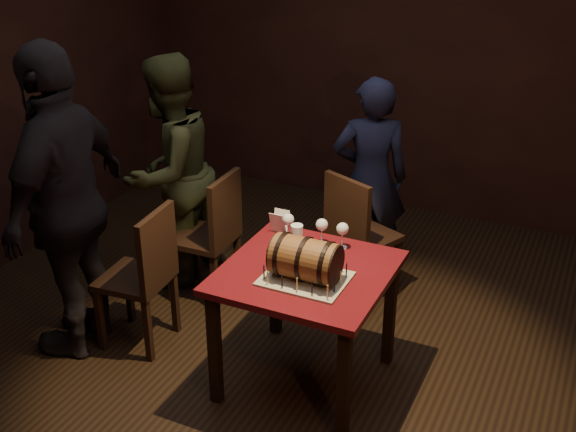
% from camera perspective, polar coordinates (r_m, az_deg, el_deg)
% --- Properties ---
extents(room_shell, '(5.04, 5.04, 2.80)m').
position_cam_1_polar(room_shell, '(3.88, 0.20, 5.61)').
color(room_shell, black).
rests_on(room_shell, ground).
extents(pub_table, '(0.90, 0.90, 0.75)m').
position_cam_1_polar(pub_table, '(4.03, 1.46, -5.60)').
color(pub_table, '#490C12').
rests_on(pub_table, ground).
extents(cake_board, '(0.45, 0.35, 0.01)m').
position_cam_1_polar(cake_board, '(3.87, 1.36, -4.98)').
color(cake_board, '#A79F86').
rests_on(cake_board, pub_table).
extents(barrel_cake, '(0.41, 0.24, 0.24)m').
position_cam_1_polar(barrel_cake, '(3.82, 1.38, -3.42)').
color(barrel_cake, brown).
rests_on(barrel_cake, cake_board).
extents(birthday_candles, '(0.40, 0.30, 0.09)m').
position_cam_1_polar(birthday_candles, '(3.85, 1.37, -4.38)').
color(birthday_candles, '#EEE18E').
rests_on(birthday_candles, cake_board).
extents(wine_glass_left, '(0.07, 0.07, 0.16)m').
position_cam_1_polar(wine_glass_left, '(4.25, 0.01, -0.36)').
color(wine_glass_left, silver).
rests_on(wine_glass_left, pub_table).
extents(wine_glass_mid, '(0.07, 0.07, 0.16)m').
position_cam_1_polar(wine_glass_mid, '(4.19, 2.69, -0.78)').
color(wine_glass_mid, silver).
rests_on(wine_glass_mid, pub_table).
extents(wine_glass_right, '(0.07, 0.07, 0.16)m').
position_cam_1_polar(wine_glass_right, '(4.15, 4.33, -1.10)').
color(wine_glass_right, silver).
rests_on(wine_glass_right, pub_table).
extents(pint_of_ale, '(0.07, 0.07, 0.15)m').
position_cam_1_polar(pint_of_ale, '(4.16, 0.70, -1.70)').
color(pint_of_ale, silver).
rests_on(pint_of_ale, pub_table).
extents(menu_card, '(0.10, 0.05, 0.13)m').
position_cam_1_polar(menu_card, '(4.35, -0.68, -0.48)').
color(menu_card, white).
rests_on(menu_card, pub_table).
extents(chair_back, '(0.53, 0.53, 0.93)m').
position_cam_1_polar(chair_back, '(4.92, 5.42, -1.17)').
color(chair_back, black).
rests_on(chair_back, ground).
extents(chair_left_rear, '(0.41, 0.41, 0.93)m').
position_cam_1_polar(chair_left_rear, '(4.93, -5.93, -1.15)').
color(chair_left_rear, black).
rests_on(chair_left_rear, ground).
extents(chair_left_front, '(0.43, 0.43, 0.93)m').
position_cam_1_polar(chair_left_front, '(4.50, -11.22, -4.28)').
color(chair_left_front, black).
rests_on(chair_left_front, ground).
extents(person_back, '(0.64, 0.55, 1.49)m').
position_cam_1_polar(person_back, '(5.20, 6.50, 2.97)').
color(person_back, '#1A1C34').
rests_on(person_back, ground).
extents(person_left_rear, '(0.72, 0.87, 1.66)m').
position_cam_1_polar(person_left_rear, '(5.11, -9.35, 3.40)').
color(person_left_rear, '#3E4120').
rests_on(person_left_rear, ground).
extents(person_left_front, '(0.63, 1.19, 1.93)m').
position_cam_1_polar(person_left_front, '(4.43, -17.04, 0.97)').
color(person_left_front, black).
rests_on(person_left_front, ground).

